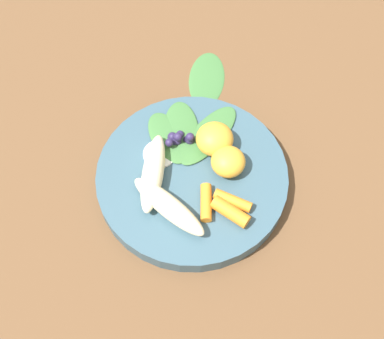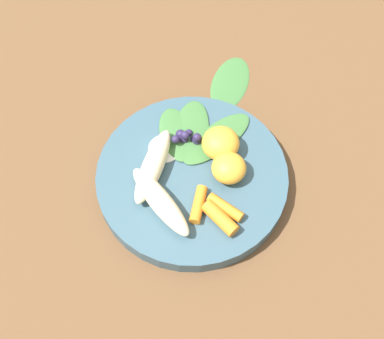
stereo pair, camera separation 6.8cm
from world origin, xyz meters
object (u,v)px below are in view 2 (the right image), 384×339
(bowl, at_px, (192,178))
(kale_leaf_stray, at_px, (230,82))
(banana_peeled_left, at_px, (160,201))
(orange_segment_near, at_px, (221,143))
(banana_peeled_right, at_px, (153,166))

(bowl, bearing_deg, kale_leaf_stray, -45.57)
(banana_peeled_left, distance_m, kale_leaf_stray, 0.26)
(bowl, xyz_separation_m, kale_leaf_stray, (0.14, -0.14, -0.01))
(orange_segment_near, relative_size, kale_leaf_stray, 0.46)
(banana_peeled_right, relative_size, orange_segment_near, 2.29)
(bowl, bearing_deg, banana_peeled_left, 113.75)
(bowl, xyz_separation_m, banana_peeled_left, (-0.03, 0.06, 0.03))
(banana_peeled_left, relative_size, banana_peeled_right, 1.00)
(banana_peeled_left, relative_size, orange_segment_near, 2.29)
(bowl, relative_size, banana_peeled_right, 2.21)
(bowl, relative_size, kale_leaf_stray, 2.36)
(bowl, height_order, banana_peeled_right, banana_peeled_right)
(banana_peeled_left, xyz_separation_m, kale_leaf_stray, (0.16, -0.20, -0.04))
(banana_peeled_left, xyz_separation_m, orange_segment_near, (0.04, -0.11, 0.01))
(bowl, height_order, orange_segment_near, orange_segment_near)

